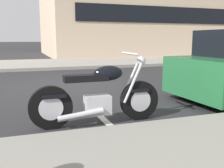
# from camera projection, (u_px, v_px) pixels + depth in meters

# --- Properties ---
(ground_plane) EXTENTS (260.00, 260.00, 0.00)m
(ground_plane) POSITION_uv_depth(u_px,v_px,m) (68.00, 86.00, 7.59)
(ground_plane) COLOR #28282B
(parking_stall_stripe) EXTENTS (0.12, 2.20, 0.01)m
(parking_stall_stripe) POSITION_uv_depth(u_px,v_px,m) (104.00, 120.00, 4.41)
(parking_stall_stripe) COLOR silver
(parking_stall_stripe) RESTS_ON ground
(parked_motorcycle) EXTENTS (2.11, 0.62, 1.12)m
(parked_motorcycle) POSITION_uv_depth(u_px,v_px,m) (99.00, 97.00, 4.14)
(parked_motorcycle) COLOR black
(parked_motorcycle) RESTS_ON ground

